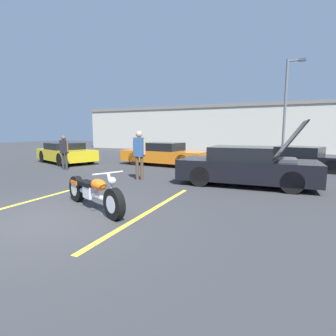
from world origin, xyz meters
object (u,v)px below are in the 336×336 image
(spectator_near_motorcycle, at_px, (139,151))
(spectator_by_show_car, at_px, (64,150))
(motorcycle, at_px, (93,192))
(parked_car_right_row, at_px, (301,158))
(parked_car_left_row, at_px, (66,153))
(parked_car_mid_row, at_px, (164,154))
(light_pole, at_px, (287,104))
(show_car_hood_open, at_px, (247,166))

(spectator_near_motorcycle, height_order, spectator_by_show_car, spectator_near_motorcycle)
(motorcycle, relative_size, parked_car_right_row, 0.48)
(parked_car_left_row, distance_m, parked_car_mid_row, 5.88)
(parked_car_mid_row, xyz_separation_m, spectator_by_show_car, (-3.63, -3.51, 0.37))
(light_pole, bearing_deg, parked_car_left_row, -142.82)
(light_pole, distance_m, motorcycle, 16.62)
(motorcycle, relative_size, parked_car_left_row, 0.54)
(light_pole, xyz_separation_m, parked_car_left_row, (-11.73, -8.90, -3.18))
(motorcycle, height_order, spectator_near_motorcycle, spectator_near_motorcycle)
(parked_car_left_row, bearing_deg, motorcycle, -20.39)
(show_car_hood_open, bearing_deg, parked_car_right_row, 68.11)
(parked_car_right_row, bearing_deg, spectator_by_show_car, -136.69)
(spectator_by_show_car, bearing_deg, show_car_hood_open, -1.62)
(parked_car_mid_row, bearing_deg, parked_car_left_row, -160.01)
(motorcycle, xyz_separation_m, show_car_hood_open, (2.91, 4.42, 0.24))
(parked_car_left_row, distance_m, spectator_by_show_car, 3.06)
(parked_car_left_row, bearing_deg, spectator_by_show_car, -24.81)
(spectator_near_motorcycle, bearing_deg, spectator_by_show_car, 169.33)
(motorcycle, bearing_deg, light_pole, 100.93)
(motorcycle, distance_m, parked_car_left_row, 10.25)
(light_pole, relative_size, parked_car_right_row, 1.35)
(parked_car_mid_row, bearing_deg, spectator_by_show_car, -128.87)
(motorcycle, distance_m, parked_car_mid_row, 8.38)
(light_pole, relative_size, parked_car_left_row, 1.50)
(show_car_hood_open, height_order, parked_car_right_row, show_car_hood_open)
(parked_car_right_row, height_order, spectator_by_show_car, spectator_by_show_car)
(parked_car_right_row, bearing_deg, motorcycle, -98.90)
(motorcycle, xyz_separation_m, spectator_by_show_car, (-5.53, 4.65, 0.57))
(light_pole, height_order, parked_car_left_row, light_pole)
(light_pole, relative_size, show_car_hood_open, 1.50)
(light_pole, relative_size, motorcycle, 2.80)
(parked_car_left_row, bearing_deg, parked_car_right_row, 33.84)
(motorcycle, xyz_separation_m, parked_car_right_row, (4.85, 9.56, 0.13))
(parked_car_right_row, bearing_deg, spectator_near_motorcycle, -117.00)
(parked_car_right_row, xyz_separation_m, parked_car_left_row, (-12.47, -2.71, 0.05))
(parked_car_left_row, height_order, parked_car_mid_row, parked_car_mid_row)
(parked_car_mid_row, bearing_deg, spectator_near_motorcycle, -70.39)
(show_car_hood_open, xyz_separation_m, spectator_near_motorcycle, (-3.84, -0.63, 0.46))
(parked_car_mid_row, relative_size, spectator_by_show_car, 3.02)
(motorcycle, bearing_deg, parked_car_left_row, 163.58)
(parked_car_left_row, xyz_separation_m, spectator_near_motorcycle, (6.70, -3.07, 0.53))
(show_car_hood_open, relative_size, parked_car_mid_row, 0.91)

